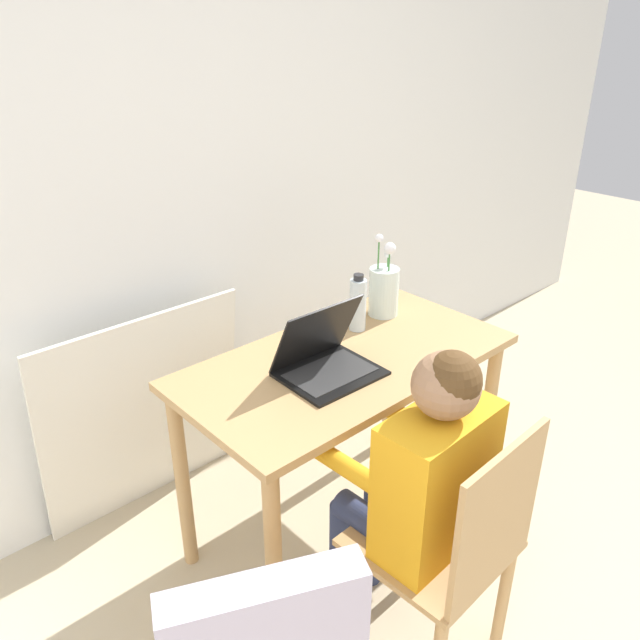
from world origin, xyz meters
name	(u,v)px	position (x,y,z in m)	size (l,w,h in m)	color
wall_back	(164,185)	(0.00, 2.23, 1.25)	(6.40, 0.05, 2.50)	white
dining_table	(346,385)	(0.21, 1.47, 0.65)	(1.16, 0.61, 0.76)	tan
chair_occupied	(450,550)	(0.04, 0.87, 0.45)	(0.42, 0.42, 0.87)	tan
person_seated	(423,473)	(0.04, 0.99, 0.66)	(0.37, 0.43, 1.06)	orange
laptop	(324,357)	(0.09, 1.45, 0.81)	(0.31, 0.26, 0.24)	black
flower_vase	(384,289)	(0.56, 1.63, 0.86)	(0.11, 0.11, 0.32)	silver
water_bottle	(358,304)	(0.39, 1.60, 0.86)	(0.06, 0.06, 0.22)	silver
cardboard_panel	(145,413)	(-0.25, 2.11, 0.42)	(0.82, 0.13, 0.85)	silver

